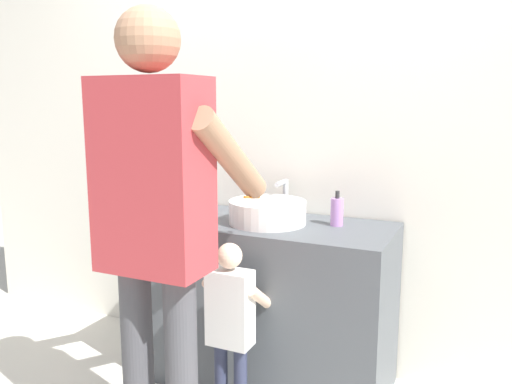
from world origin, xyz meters
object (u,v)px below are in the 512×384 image
object	(u,v)px
soap_bottle	(337,211)
child_toddler	(231,318)
adult_parent	(156,205)
toothbrush_cup	(200,206)

from	to	relation	value
soap_bottle	child_toddler	xyz separation A→B (m)	(-0.31, -0.48, -0.40)
soap_bottle	adult_parent	size ratio (longest dim) A/B	0.10
soap_bottle	adult_parent	world-z (taller)	adult_parent
soap_bottle	adult_parent	xyz separation A→B (m)	(-0.44, -0.80, 0.14)
child_toddler	adult_parent	distance (m)	0.64
toothbrush_cup	child_toddler	distance (m)	0.66
toothbrush_cup	adult_parent	bearing A→B (deg)	-71.01
toothbrush_cup	soap_bottle	xyz separation A→B (m)	(0.68, 0.09, 0.01)
toothbrush_cup	child_toddler	world-z (taller)	toothbrush_cup
toothbrush_cup	child_toddler	bearing A→B (deg)	-45.92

